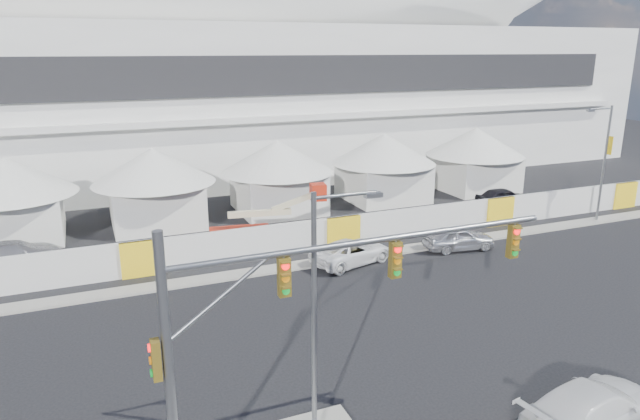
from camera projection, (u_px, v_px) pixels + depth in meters
name	position (u px, v px, depth m)	size (l,w,h in m)	color
ground	(360.00, 394.00, 20.46)	(160.00, 160.00, 0.00)	black
far_curb	(540.00, 229.00, 38.94)	(80.00, 1.20, 0.12)	gray
stadium	(256.00, 74.00, 57.96)	(80.00, 24.80, 21.98)	silver
tent_row	(219.00, 175.00, 41.10)	(53.40, 8.40, 5.40)	silver
hoarding_fence	(343.00, 232.00, 35.29)	(70.00, 0.25, 2.00)	silver
scaffold_tower	(572.00, 100.00, 67.80)	(4.40, 4.40, 12.00)	#595B60
sedan_silver	(459.00, 238.00, 34.96)	(4.34, 1.75, 1.48)	silver
pickup_curb	(352.00, 252.00, 32.76)	(4.99, 2.30, 1.39)	white
pickup_near	(592.00, 408.00, 18.33)	(5.56, 2.26, 1.61)	white
lot_car_b	(504.00, 197.00, 44.35)	(4.50, 1.81, 1.53)	black
lot_car_c	(16.00, 254.00, 32.37)	(4.87, 1.98, 1.41)	#A5A5A9
traffic_mast	(261.00, 345.00, 14.79)	(11.51, 0.76, 7.80)	slate
streetlight_median	(321.00, 304.00, 16.73)	(2.21, 0.22, 7.98)	slate
streetlight_curb	(603.00, 156.00, 39.48)	(2.44, 0.55, 8.22)	gray
boom_lift	(251.00, 230.00, 35.72)	(7.50, 2.25, 3.74)	red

